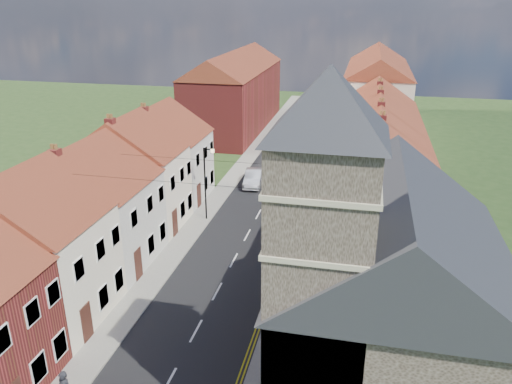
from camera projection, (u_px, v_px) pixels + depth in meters
The scene contains 21 objects.
road at pixel (276, 182), 48.98m from camera, with size 7.00×90.00×0.02m, color black.
pavement_left at pixel (232, 178), 49.85m from camera, with size 1.80×90.00×0.12m, color #AEA89E.
pavement_right at pixel (321, 185), 48.07m from camera, with size 1.80×90.00×0.12m, color #AEA89E.
church at pixel (383, 284), 20.71m from camera, with size 11.25×14.25×15.20m.
cottage_r_tudor at pixel (377, 222), 29.76m from camera, with size 8.30×5.20×9.00m.
cottage_r_white_near at pixel (377, 190), 34.66m from camera, with size 8.30×6.00×9.00m.
cottage_r_cream_mid at pixel (377, 166), 39.56m from camera, with size 8.30×5.20×9.00m.
cottage_r_pink at pixel (377, 147), 44.47m from camera, with size 8.30×6.00×9.00m.
cottage_r_white_far at pixel (376, 132), 49.37m from camera, with size 8.30×5.20×9.00m.
cottage_r_cream_far at pixel (376, 120), 54.28m from camera, with size 8.30×6.00×9.00m.
cottage_l_cream at pixel (26, 244), 26.99m from camera, with size 8.30×6.30×9.10m.
cottage_l_white at pixel (88, 202), 32.87m from camera, with size 8.30×6.90×8.80m.
cottage_l_brick_mid at pixel (130, 170), 38.35m from camera, with size 8.30×5.70×9.10m.
cottage_l_pink at pixel (159, 151), 43.67m from camera, with size 8.30×6.30×8.80m.
block_right_far at pixel (377, 89), 67.88m from camera, with size 8.30×24.20×10.50m.
block_left_far at pixel (235, 90), 67.09m from camera, with size 8.30×24.20×10.50m.
lamppost at pixel (206, 179), 39.38m from camera, with size 0.88×0.15×6.00m.
car_mid at pixel (253, 178), 48.01m from camera, with size 1.55×4.44×1.46m, color #AEB1B6.
car_far at pixel (283, 138), 61.98m from camera, with size 1.72×4.24×1.23m, color navy.
car_distant at pixel (292, 114), 74.81m from camera, with size 1.93×4.19×1.16m, color #A7ABAF.
pedestrian_right at pixel (305, 240), 35.00m from camera, with size 0.90×0.70×1.85m, color #292220.
Camera 1 is at (8.09, -15.27, 17.01)m, focal length 35.00 mm.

